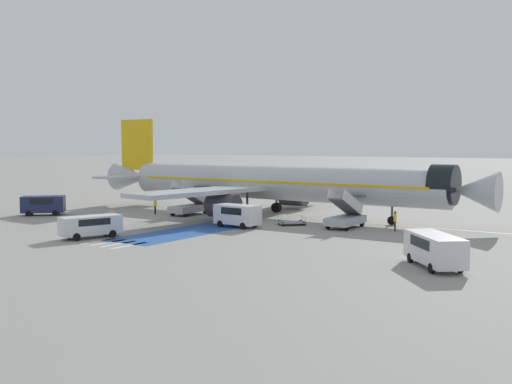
{
  "coord_description": "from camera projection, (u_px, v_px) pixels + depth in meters",
  "views": [
    {
      "loc": [
        35.79,
        -54.44,
        7.71
      ],
      "look_at": [
        0.06,
        -3.16,
        2.76
      ],
      "focal_mm": 42.0,
      "sensor_mm": 36.0,
      "label": 1
    }
  ],
  "objects": [
    {
      "name": "fuel_tanker",
      "position": [
        328.0,
        185.0,
        89.32
      ],
      "size": [
        8.76,
        3.75,
        3.46
      ],
      "rotation": [
        0.0,
        0.0,
        1.42
      ],
      "color": "#38383D",
      "rests_on": "ground_plane"
    },
    {
      "name": "service_van_0",
      "position": [
        435.0,
        248.0,
        37.54
      ],
      "size": [
        5.1,
        5.35,
        2.1
      ],
      "rotation": [
        0.0,
        0.0,
        3.88
      ],
      "color": "silver",
      "rests_on": "ground_plane"
    },
    {
      "name": "service_van_1",
      "position": [
        237.0,
        214.0,
        55.88
      ],
      "size": [
        4.32,
        2.01,
        2.1
      ],
      "rotation": [
        0.0,
        0.0,
        1.56
      ],
      "color": "silver",
      "rests_on": "ground_plane"
    },
    {
      "name": "ground_plane",
      "position": [
        272.0,
        215.0,
        65.53
      ],
      "size": [
        600.0,
        600.0,
        0.0
      ],
      "primitive_type": "plane",
      "color": "gray"
    },
    {
      "name": "apron_stand_patch_blue",
      "position": [
        181.0,
        233.0,
        52.41
      ],
      "size": [
        5.14,
        13.59,
        0.01
      ],
      "primitive_type": "cube",
      "color": "#2856A8",
      "rests_on": "ground_plane"
    },
    {
      "name": "apron_walkway_bar_1",
      "position": [
        108.0,
        242.0,
        47.22
      ],
      "size": [
        0.44,
        3.6,
        0.01
      ],
      "primitive_type": "cube",
      "color": "silver",
      "rests_on": "ground_plane"
    },
    {
      "name": "ground_crew_1",
      "position": [
        155.0,
        205.0,
        66.27
      ],
      "size": [
        0.49,
        0.4,
        1.86
      ],
      "rotation": [
        0.0,
        0.0,
        2.67
      ],
      "color": "black",
      "rests_on": "ground_plane"
    },
    {
      "name": "ground_crew_0",
      "position": [
        395.0,
        220.0,
        53.27
      ],
      "size": [
        0.41,
        0.49,
        1.82
      ],
      "rotation": [
        0.0,
        0.0,
        5.21
      ],
      "color": "#2D2D33",
      "rests_on": "ground_plane"
    },
    {
      "name": "apron_walkway_bar_3",
      "position": [
        129.0,
        245.0,
        45.85
      ],
      "size": [
        0.44,
        3.6,
        0.01
      ],
      "primitive_type": "cube",
      "color": "silver",
      "rests_on": "ground_plane"
    },
    {
      "name": "service_van_3",
      "position": [
        91.0,
        225.0,
        49.45
      ],
      "size": [
        3.27,
        5.25,
        1.84
      ],
      "rotation": [
        0.0,
        0.0,
        2.82
      ],
      "color": "silver",
      "rests_on": "ground_plane"
    },
    {
      "name": "apron_walkway_bar_2",
      "position": [
        119.0,
        244.0,
        46.53
      ],
      "size": [
        0.44,
        3.6,
        0.01
      ],
      "primitive_type": "cube",
      "color": "silver",
      "rests_on": "ground_plane"
    },
    {
      "name": "boarding_stairs_aft",
      "position": [
        190.0,
        206.0,
        65.9
      ],
      "size": [
        2.3,
        5.27,
        3.91
      ],
      "rotation": [
        0.0,
        0.0,
        0.02
      ],
      "color": "#ADB2BA",
      "rests_on": "ground_plane"
    },
    {
      "name": "boarding_stairs_forward",
      "position": [
        346.0,
        218.0,
        55.5
      ],
      "size": [
        2.3,
        5.27,
        3.74
      ],
      "rotation": [
        0.0,
        0.0,
        0.02
      ],
      "color": "#ADB2BA",
      "rests_on": "ground_plane"
    },
    {
      "name": "airliner",
      "position": [
        271.0,
        183.0,
        65.03
      ],
      "size": [
        47.25,
        33.81,
        10.88
      ],
      "rotation": [
        0.0,
        0.0,
        -1.55
      ],
      "color": "#B7BCC4",
      "rests_on": "ground_plane"
    },
    {
      "name": "baggage_cart",
      "position": [
        292.0,
        222.0,
        57.44
      ],
      "size": [
        2.89,
        2.91,
        0.87
      ],
      "rotation": [
        0.0,
        0.0,
        5.51
      ],
      "color": "gray",
      "rests_on": "ground_plane"
    },
    {
      "name": "service_van_2",
      "position": [
        43.0,
        204.0,
        65.54
      ],
      "size": [
        4.65,
        4.6,
        2.1
      ],
      "rotation": [
        0.0,
        0.0,
        5.48
      ],
      "color": "#1E234C",
      "rests_on": "ground_plane"
    },
    {
      "name": "apron_leadline_yellow",
      "position": [
        276.0,
        216.0,
        64.94
      ],
      "size": [
        81.6,
        1.87,
        0.01
      ],
      "primitive_type": "cube",
      "rotation": [
        0.0,
        0.0,
        -1.55
      ],
      "color": "gold",
      "rests_on": "ground_plane"
    },
    {
      "name": "apron_walkway_bar_0",
      "position": [
        98.0,
        241.0,
        47.9
      ],
      "size": [
        0.44,
        3.6,
        0.01
      ],
      "primitive_type": "cube",
      "color": "silver",
      "rests_on": "ground_plane"
    }
  ]
}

